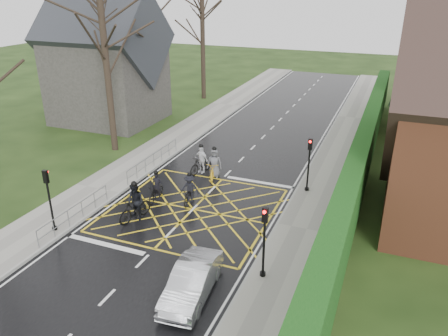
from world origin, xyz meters
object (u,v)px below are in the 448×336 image
Objects in this scene: cyclist_back at (135,205)px; cyclist_front at (201,162)px; car at (192,281)px; cyclist_lead at (214,167)px; cyclist_rear at (156,190)px; cyclist_mid at (189,191)px.

cyclist_back is 1.11× the size of cyclist_front.
cyclist_back is 0.56× the size of car.
cyclist_back is 1.01× the size of cyclist_lead.
cyclist_rear is 0.46× the size of car.
cyclist_rear is 0.83× the size of cyclist_back.
cyclist_back reaches higher than cyclist_front.
cyclist_mid is at bearing 111.09° from car.
cyclist_front is (-1.07, 3.83, 0.07)m from cyclist_mid.
cyclist_lead is (-0.05, 3.50, 0.06)m from cyclist_mid.
cyclist_front is (0.72, 4.25, 0.14)m from cyclist_rear.
cyclist_mid is (1.65, 2.71, -0.16)m from cyclist_back.
cyclist_lead is (1.74, 3.92, 0.13)m from cyclist_rear.
cyclist_back reaches higher than car.
cyclist_front is at bearing 94.83° from cyclist_mid.
cyclist_mid is at bearing 73.53° from cyclist_back.
cyclist_mid is at bearing -55.97° from cyclist_front.
cyclist_back is 3.18m from cyclist_mid.
cyclist_rear is 0.97× the size of cyclist_mid.
cyclist_lead reaches higher than cyclist_mid.
car is (3.46, -6.88, 0.02)m from cyclist_mid.
cyclist_mid is (1.79, 0.42, 0.07)m from cyclist_rear.
cyclist_rear is at bearing 108.27° from cyclist_back.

